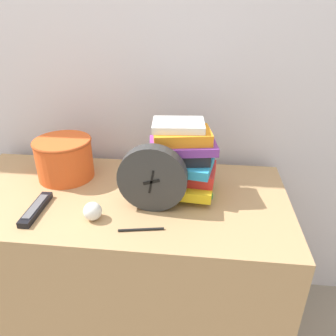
% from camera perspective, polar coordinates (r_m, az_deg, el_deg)
% --- Properties ---
extents(wall_back, '(6.00, 0.04, 2.40)m').
position_cam_1_polar(wall_back, '(1.40, -6.47, 21.35)').
color(wall_back, silver).
rests_on(wall_back, ground_plane).
extents(desk, '(1.24, 0.59, 0.71)m').
position_cam_1_polar(desk, '(1.43, -7.86, -16.73)').
color(desk, tan).
rests_on(desk, ground_plane).
extents(desk_clock, '(0.23, 0.05, 0.23)m').
position_cam_1_polar(desk_clock, '(1.07, -2.74, -1.90)').
color(desk_clock, '#333333').
rests_on(desk_clock, desk).
extents(book_stack, '(0.27, 0.23, 0.27)m').
position_cam_1_polar(book_stack, '(1.16, 2.44, 1.17)').
color(book_stack, green).
rests_on(book_stack, desk).
extents(basket, '(0.22, 0.22, 0.16)m').
position_cam_1_polar(basket, '(1.34, -17.62, 1.79)').
color(basket, '#E05623').
rests_on(basket, desk).
extents(tv_remote, '(0.04, 0.19, 0.02)m').
position_cam_1_polar(tv_remote, '(1.19, -22.00, -6.60)').
color(tv_remote, black).
rests_on(tv_remote, desk).
extents(crumpled_paper_ball, '(0.06, 0.06, 0.06)m').
position_cam_1_polar(crumpled_paper_ball, '(1.09, -13.00, -7.33)').
color(crumpled_paper_ball, white).
rests_on(crumpled_paper_ball, desk).
extents(pen, '(0.14, 0.03, 0.01)m').
position_cam_1_polar(pen, '(1.03, -4.72, -10.62)').
color(pen, black).
rests_on(pen, desk).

